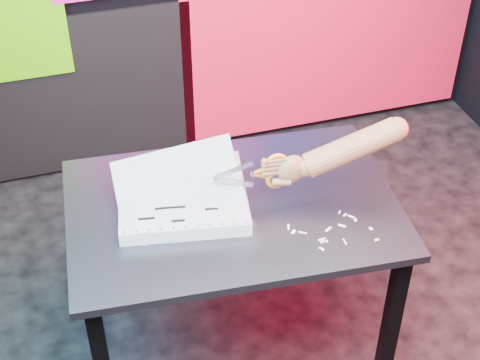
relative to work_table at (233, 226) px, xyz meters
name	(u,v)px	position (x,y,z in m)	size (l,w,h in m)	color
room	(340,54)	(0.28, -0.13, 0.70)	(3.01, 3.01, 2.71)	black
work_table	(233,226)	(0.00, 0.00, 0.00)	(1.18, 0.84, 0.75)	black
printout_stack	(183,203)	(-0.17, 0.03, 0.13)	(0.47, 0.38, 0.23)	silver
scissors	(271,172)	(0.12, -0.03, 0.24)	(0.25, 0.04, 0.14)	#ADAEC1
hand_forearm	(341,151)	(0.36, -0.06, 0.29)	(0.48, 0.12, 0.21)	#96573B
paper_clippings	(332,231)	(0.27, -0.22, 0.10)	(0.27, 0.17, 0.00)	silver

